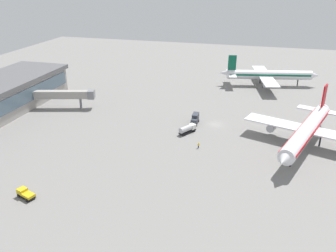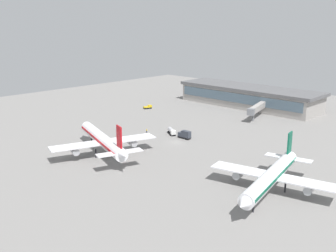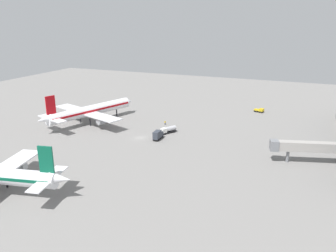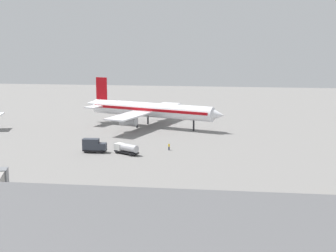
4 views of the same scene
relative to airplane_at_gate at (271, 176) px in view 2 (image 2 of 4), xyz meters
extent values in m
plane|color=gray|center=(50.80, -15.82, -4.89)|extent=(288.00, 288.00, 0.00)
cube|color=#9E9993|center=(68.86, -93.82, -0.15)|extent=(77.68, 21.89, 9.46)
cube|color=#4C6070|center=(68.86, -82.66, 1.20)|extent=(74.57, 0.30, 4.87)
cube|color=#59595B|center=(68.86, -93.82, 5.25)|extent=(80.79, 22.77, 1.62)
cylinder|color=white|center=(-0.10, 0.48, 0.00)|extent=(11.86, 37.04, 4.07)
cone|color=white|center=(-4.31, 19.76, 0.00)|extent=(4.65, 4.80, 3.87)
cone|color=white|center=(4.10, -18.80, 0.61)|extent=(4.27, 5.67, 3.26)
cube|color=#0C593F|center=(-0.10, 0.48, 0.31)|extent=(11.63, 35.61, 0.73)
cube|color=white|center=(0.29, -1.33, -0.41)|extent=(35.63, 13.28, 0.37)
cylinder|color=#A5A8AD|center=(-9.33, -3.42, -1.83)|extent=(3.21, 5.18, 2.24)
cylinder|color=#A5A8AD|center=(9.91, 0.77, -1.83)|extent=(3.21, 5.18, 2.24)
cube|color=white|center=(3.44, -15.80, 0.41)|extent=(14.45, 6.24, 0.29)
cube|color=#0C593F|center=(3.44, -15.80, 5.30)|extent=(1.19, 3.57, 6.52)
cylinder|color=black|center=(-2.86, 13.14, -3.46)|extent=(0.49, 0.49, 2.85)
cylinder|color=black|center=(-2.66, -3.11, -3.46)|extent=(0.49, 0.49, 2.85)
cylinder|color=black|center=(3.71, -1.72, -3.46)|extent=(0.49, 0.49, 2.85)
cylinder|color=white|center=(60.20, 11.82, 0.30)|extent=(38.59, 16.64, 4.32)
cone|color=white|center=(80.03, 5.13, 0.30)|extent=(5.40, 5.27, 4.10)
cone|color=white|center=(40.36, 18.51, 0.95)|extent=(6.22, 5.00, 3.46)
cube|color=red|center=(60.20, 11.82, 0.62)|extent=(37.13, 16.22, 0.78)
cube|color=white|center=(58.34, 12.45, -0.13)|extent=(17.88, 37.36, 0.39)
cylinder|color=#A5A8AD|center=(61.68, 22.35, -1.65)|extent=(5.60, 3.88, 2.38)
cylinder|color=#A5A8AD|center=(55.00, 2.55, -1.65)|extent=(5.60, 3.88, 2.38)
cube|color=white|center=(43.45, 17.47, 0.73)|extent=(8.10, 15.26, 0.31)
cube|color=red|center=(43.45, 17.47, 5.91)|extent=(3.72, 1.65, 6.91)
cylinder|color=black|center=(73.22, 7.43, -3.37)|extent=(0.52, 0.52, 3.02)
cylinder|color=black|center=(58.33, 16.10, -3.37)|extent=(0.52, 0.52, 3.02)
cylinder|color=black|center=(56.12, 9.55, -3.37)|extent=(0.52, 0.52, 3.02)
cube|color=black|center=(59.79, -23.17, -4.34)|extent=(6.39, 4.83, 0.30)
cube|color=white|center=(57.85, -22.02, -3.39)|extent=(2.52, 2.55, 1.60)
cube|color=#3F596B|center=(57.15, -21.61, -3.07)|extent=(0.88, 1.42, 0.90)
cylinder|color=#B7B7BC|center=(60.57, -23.62, -3.29)|extent=(4.79, 3.83, 1.80)
cylinder|color=black|center=(57.41, -22.87, -4.49)|extent=(0.84, 0.66, 0.80)
cylinder|color=black|center=(58.37, -21.23, -4.49)|extent=(0.84, 0.66, 0.80)
cylinder|color=black|center=(61.21, -25.10, -4.49)|extent=(0.84, 0.66, 0.80)
cylinder|color=black|center=(62.17, -23.47, -4.49)|extent=(0.84, 0.66, 0.80)
cube|color=black|center=(103.88, -50.43, -4.34)|extent=(3.23, 4.78, 0.30)
cube|color=gold|center=(103.46, -51.66, -3.59)|extent=(2.38, 2.32, 1.20)
cube|color=#3F596B|center=(103.19, -52.43, -3.35)|extent=(1.53, 0.60, 0.67)
cube|color=gold|center=(104.18, -49.58, -3.89)|extent=(2.65, 3.08, 0.60)
cylinder|color=black|center=(104.28, -52.20, -4.49)|extent=(0.54, 0.85, 0.80)
cylinder|color=black|center=(102.48, -51.58, -4.49)|extent=(0.54, 0.85, 0.80)
cylinder|color=black|center=(105.28, -49.29, -4.49)|extent=(0.54, 0.85, 0.80)
cylinder|color=black|center=(103.49, -48.67, -4.49)|extent=(0.54, 0.85, 0.80)
cube|color=black|center=(51.94, -22.38, -4.34)|extent=(5.64, 2.03, 0.30)
cube|color=#333842|center=(53.84, -22.33, -3.39)|extent=(1.84, 1.94, 1.60)
cube|color=#3F596B|center=(54.65, -22.32, -3.07)|extent=(0.12, 1.60, 0.90)
cube|color=#333842|center=(51.04, -22.40, -2.89)|extent=(3.84, 1.99, 2.60)
cylinder|color=black|center=(53.88, -21.38, -4.49)|extent=(0.81, 0.32, 0.80)
cylinder|color=black|center=(53.92, -23.28, -4.49)|extent=(0.81, 0.32, 0.80)
cylinder|color=black|center=(49.96, -21.48, -4.49)|extent=(0.81, 0.32, 0.80)
cylinder|color=black|center=(50.00, -23.38, -4.49)|extent=(0.81, 0.32, 0.80)
cylinder|color=#1E2338|center=(69.21, -17.80, -4.46)|extent=(0.45, 0.45, 0.85)
cylinder|color=yellow|center=(69.21, -17.80, -3.74)|extent=(0.53, 0.53, 0.60)
sphere|color=tan|center=(69.21, -17.80, -3.33)|extent=(0.22, 0.22, 0.22)
cylinder|color=yellow|center=(69.36, -17.99, -3.74)|extent=(0.10, 0.10, 0.54)
cylinder|color=yellow|center=(69.06, -17.61, -3.74)|extent=(0.10, 0.10, 0.54)
cube|color=#9E9993|center=(50.34, -73.88, 0.31)|extent=(8.34, 21.28, 2.80)
cylinder|color=slate|center=(48.30, -66.68, -2.99)|extent=(0.90, 0.90, 3.80)
cube|color=slate|center=(47.15, -62.63, 0.31)|extent=(3.66, 3.16, 3.08)
camera|label=1|loc=(159.51, -1.77, 41.71)|focal=37.78mm
camera|label=2|loc=(-50.44, 91.87, 40.65)|focal=42.62mm
camera|label=3|loc=(-52.19, -69.44, 36.05)|focal=36.07mm
camera|label=4|loc=(84.31, -137.18, 23.53)|focal=54.42mm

